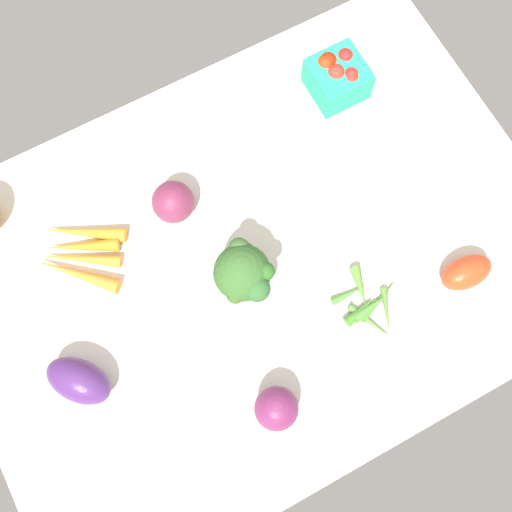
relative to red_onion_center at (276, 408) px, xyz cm
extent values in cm
cube|color=silver|center=(9.25, 24.01, -4.54)|extent=(104.00, 76.00, 2.00)
sphere|color=#732957|center=(0.00, 0.00, 0.00)|extent=(7.08, 7.08, 7.08)
cube|color=teal|center=(38.25, 46.48, -0.21)|extent=(9.62, 9.62, 6.65)
sphere|color=red|center=(39.72, 44.69, 2.63)|extent=(2.61, 2.61, 2.61)
sphere|color=red|center=(39.51, 44.09, 2.36)|extent=(2.66, 2.66, 2.66)
sphere|color=red|center=(37.48, 46.28, 2.72)|extent=(3.07, 3.07, 3.07)
sphere|color=red|center=(40.70, 48.48, 2.49)|extent=(2.99, 2.99, 2.99)
sphere|color=red|center=(36.92, 48.98, 2.46)|extent=(3.25, 3.25, 3.25)
sphere|color=red|center=(37.48, 49.10, 2.65)|extent=(3.14, 3.14, 3.14)
ellipsoid|color=red|center=(39.02, 4.53, -0.82)|extent=(9.44, 6.01, 5.44)
cone|color=#498835|center=(24.28, 7.66, -2.91)|extent=(9.42, 4.61, 1.26)
cone|color=#578B35|center=(22.43, 11.11, -2.55)|extent=(3.69, 7.21, 1.97)
cone|color=#4F8A37|center=(20.36, 10.97, -2.85)|extent=(6.90, 1.63, 1.38)
cone|color=#4E883A|center=(22.68, 7.30, -2.57)|extent=(8.18, 2.82, 1.93)
cone|color=#588037|center=(24.32, 5.50, -2.88)|extent=(4.22, 7.46, 1.31)
cone|color=#538538|center=(20.95, 4.91, -2.89)|extent=(4.79, 8.75, 1.30)
cone|color=#488A2D|center=(20.43, 7.57, -2.57)|extent=(6.79, 3.40, 1.93)
ellipsoid|color=#512A6E|center=(-25.72, 18.76, -0.20)|extent=(11.99, 12.86, 6.68)
sphere|color=#792B4A|center=(1.02, 38.89, 0.17)|extent=(7.42, 7.42, 7.42)
cone|color=orange|center=(-14.97, 42.15, -2.23)|extent=(13.83, 10.04, 2.62)
cone|color=orange|center=(-16.35, 40.00, -2.30)|extent=(12.68, 7.81, 2.49)
cone|color=orange|center=(-17.53, 38.17, -2.49)|extent=(13.11, 9.36, 2.11)
cone|color=orange|center=(-19.04, 35.83, -2.21)|extent=(12.55, 12.78, 2.66)
cylinder|color=#A0CE86|center=(5.20, 21.21, -1.69)|extent=(3.18, 3.18, 3.69)
sphere|color=#36632A|center=(5.20, 21.21, 3.69)|extent=(9.43, 9.43, 9.43)
sphere|color=#33672F|center=(7.09, 24.47, 4.33)|extent=(3.32, 3.32, 3.32)
sphere|color=#3B5C25|center=(2.57, 18.51, 3.61)|extent=(3.00, 3.00, 3.00)
sphere|color=#30622E|center=(5.95, 17.51, 4.79)|extent=(4.36, 4.36, 4.36)
sphere|color=#2E6124|center=(8.39, 19.20, 5.45)|extent=(3.06, 3.06, 3.06)
sphere|color=#3A632E|center=(6.55, 24.73, 4.80)|extent=(3.58, 3.58, 3.58)
camera|label=1|loc=(-6.06, -4.48, 106.12)|focal=46.26mm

